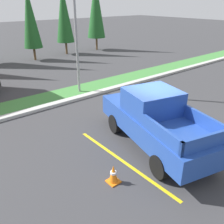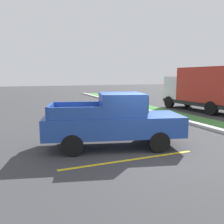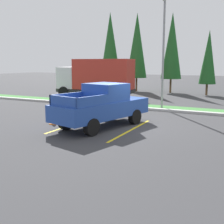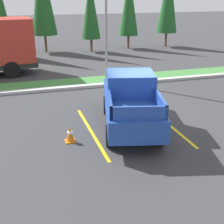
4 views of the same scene
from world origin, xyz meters
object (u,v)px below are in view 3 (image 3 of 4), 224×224
object	(u,v)px
pickup_truck_main	(102,106)
cypress_tree_center	(172,46)
cypress_tree_leftmost	(110,45)
cypress_tree_right_inner	(208,57)
cargo_truck_distant	(97,77)
cypress_tree_left_inner	(137,46)
traffic_cone	(54,119)
street_light	(163,47)

from	to	relation	value
pickup_truck_main	cypress_tree_center	distance (m)	17.72
cypress_tree_leftmost	cypress_tree_right_inner	world-z (taller)	cypress_tree_leftmost
pickup_truck_main	cypress_tree_right_inner	bearing A→B (deg)	81.61
cargo_truck_distant	cypress_tree_left_inner	world-z (taller)	cypress_tree_left_inner
cargo_truck_distant	cypress_tree_left_inner	distance (m)	7.71
cargo_truck_distant	cypress_tree_leftmost	xyz separation A→B (m)	(-2.16, 6.84, 3.19)
pickup_truck_main	cypress_tree_left_inner	size ratio (longest dim) A/B	0.67
cargo_truck_distant	traffic_cone	bearing A→B (deg)	-71.56
street_light	cypress_tree_left_inner	size ratio (longest dim) A/B	0.86
cypress_tree_leftmost	traffic_cone	bearing A→B (deg)	-71.90
street_light	traffic_cone	bearing A→B (deg)	-115.62
pickup_truck_main	cargo_truck_distant	distance (m)	11.71
cypress_tree_left_inner	cypress_tree_center	world-z (taller)	cypress_tree_left_inner
street_light	cypress_tree_right_inner	xyz separation A→B (m)	(1.46, 9.89, -0.51)
pickup_truck_main	traffic_cone	distance (m)	2.66
street_light	traffic_cone	world-z (taller)	street_light
cargo_truck_distant	cypress_tree_leftmost	bearing A→B (deg)	107.55
cypress_tree_center	cargo_truck_distant	bearing A→B (deg)	-122.78
cypress_tree_leftmost	cypress_tree_right_inner	xyz separation A→B (m)	(10.60, -0.46, -1.44)
cargo_truck_distant	traffic_cone	world-z (taller)	cargo_truck_distant
street_light	cypress_tree_right_inner	size ratio (longest dim) A/B	1.16
street_light	cypress_tree_center	size ratio (longest dim) A/B	0.88
cargo_truck_distant	cypress_tree_leftmost	distance (m)	7.85
cypress_tree_leftmost	cypress_tree_center	world-z (taller)	cypress_tree_leftmost
cypress_tree_leftmost	cypress_tree_center	xyz separation A→B (m)	(6.84, 0.41, -0.27)
cypress_tree_leftmost	cypress_tree_center	distance (m)	6.86
pickup_truck_main	street_light	size ratio (longest dim) A/B	0.78
traffic_cone	street_light	bearing A→B (deg)	64.38
street_light	cypress_tree_leftmost	xyz separation A→B (m)	(-9.14, 10.35, 0.93)
street_light	cypress_tree_left_inner	world-z (taller)	cypress_tree_left_inner
cargo_truck_distant	cypress_tree_left_inner	xyz separation A→B (m)	(0.95, 7.03, 3.03)
cypress_tree_leftmost	cypress_tree_left_inner	xyz separation A→B (m)	(3.11, 0.18, -0.15)
cargo_truck_distant	cypress_tree_center	world-z (taller)	cypress_tree_center
cypress_tree_right_inner	pickup_truck_main	bearing A→B (deg)	-98.39
traffic_cone	cypress_tree_leftmost	bearing A→B (deg)	108.10
cypress_tree_left_inner	traffic_cone	size ratio (longest dim) A/B	13.81
cargo_truck_distant	cypress_tree_center	xyz separation A→B (m)	(4.67, 7.26, 2.92)
street_light	cypress_tree_left_inner	distance (m)	12.16
pickup_truck_main	street_light	distance (m)	7.25
cypress_tree_leftmost	pickup_truck_main	bearing A→B (deg)	-64.10
street_light	cypress_tree_center	bearing A→B (deg)	102.08
cypress_tree_leftmost	cypress_tree_right_inner	size ratio (longest dim) A/B	1.40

